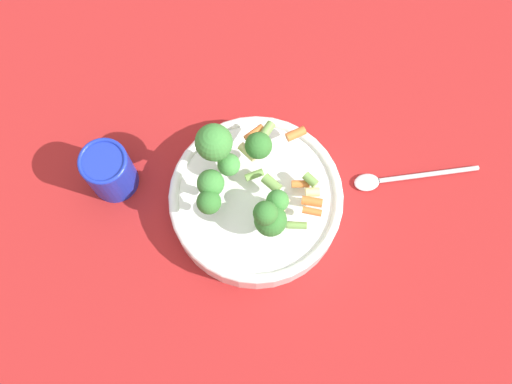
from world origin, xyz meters
TOP-DOWN VIEW (x-y plane):
  - ground_plane at (0.00, 0.00)m, footprint 3.00×3.00m
  - bowl at (0.00, 0.00)m, footprint 0.24×0.24m
  - pasta_salad at (-0.01, -0.01)m, footprint 0.16×0.17m
  - cup at (-0.11, -0.17)m, footprint 0.07×0.07m
  - spoon at (0.04, 0.20)m, footprint 0.06×0.18m

SIDE VIEW (x-z plane):
  - ground_plane at x=0.00m, z-range 0.00..0.00m
  - spoon at x=0.04m, z-range 0.00..0.01m
  - bowl at x=0.00m, z-range 0.00..0.05m
  - cup at x=-0.11m, z-range 0.00..0.08m
  - pasta_salad at x=-0.01m, z-range 0.05..0.15m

